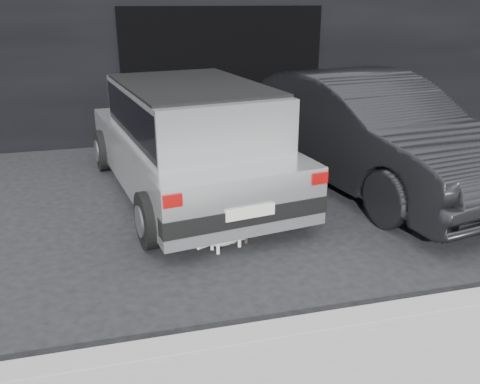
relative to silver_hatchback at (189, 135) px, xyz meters
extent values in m
plane|color=black|center=(0.18, -1.04, -0.90)|extent=(80.00, 80.00, 0.00)
cube|color=black|center=(1.18, 4.96, 1.60)|extent=(34.00, 4.00, 5.00)
cube|color=black|center=(1.18, 2.95, 0.40)|extent=(4.00, 0.10, 2.60)
cube|color=gray|center=(1.18, -3.64, -0.84)|extent=(18.00, 0.25, 0.12)
cube|color=#BBBEC1|center=(-0.02, 0.11, -0.34)|extent=(2.65, 4.70, 0.71)
cube|color=#BBBEC1|center=(0.02, -0.11, 0.36)|extent=(2.19, 3.20, 0.71)
cube|color=black|center=(0.02, -0.11, 0.36)|extent=(2.18, 3.09, 0.57)
cube|color=black|center=(0.32, -2.00, -0.45)|extent=(2.01, 0.49, 0.21)
cube|color=black|center=(-0.35, 2.23, -0.45)|extent=(2.01, 0.49, 0.21)
cube|color=silver|center=(0.33, -2.10, -0.38)|extent=(0.59, 0.11, 0.14)
cube|color=#8C0707|center=(-0.54, -2.23, -0.10)|extent=(0.21, 0.07, 0.14)
cube|color=#8C0707|center=(1.20, -1.96, -0.10)|extent=(0.21, 0.07, 0.14)
cube|color=black|center=(0.02, -0.11, 0.73)|extent=(2.14, 2.91, 0.03)
cylinder|color=black|center=(-0.73, -1.61, -0.56)|extent=(0.35, 0.71, 0.68)
cylinder|color=slate|center=(-0.86, -1.64, -0.56)|extent=(0.08, 0.38, 0.38)
cylinder|color=black|center=(1.19, -1.31, -0.56)|extent=(0.35, 0.71, 0.68)
cylinder|color=slate|center=(1.32, -1.29, -0.56)|extent=(0.08, 0.38, 0.38)
cylinder|color=black|center=(-1.21, 1.48, -0.56)|extent=(0.35, 0.71, 0.68)
cylinder|color=slate|center=(-1.35, 1.46, -0.56)|extent=(0.08, 0.38, 0.38)
cylinder|color=black|center=(0.70, 1.78, -0.56)|extent=(0.35, 0.71, 0.68)
cylinder|color=slate|center=(0.83, 1.80, -0.56)|extent=(0.08, 0.38, 0.38)
imported|color=black|center=(2.69, -0.21, -0.06)|extent=(2.73, 5.36, 1.69)
ellipsoid|color=beige|center=(0.35, -1.62, -0.78)|extent=(0.44, 0.62, 0.22)
ellipsoid|color=beige|center=(0.31, -1.75, -0.76)|extent=(0.31, 0.31, 0.20)
ellipsoid|color=black|center=(0.26, -1.89, -0.72)|extent=(0.19, 0.18, 0.14)
sphere|color=black|center=(0.24, -1.95, -0.73)|extent=(0.06, 0.06, 0.06)
cone|color=black|center=(0.30, -1.89, -0.65)|extent=(0.07, 0.08, 0.07)
cone|color=black|center=(0.23, -1.86, -0.65)|extent=(0.07, 0.08, 0.07)
cylinder|color=black|center=(0.36, -1.80, -0.87)|extent=(0.05, 0.05, 0.07)
cylinder|color=black|center=(0.23, -1.76, -0.87)|extent=(0.05, 0.05, 0.07)
cylinder|color=black|center=(0.47, -1.49, -0.87)|extent=(0.05, 0.05, 0.07)
cylinder|color=black|center=(0.34, -1.44, -0.87)|extent=(0.05, 0.05, 0.07)
cylinder|color=black|center=(0.45, -1.33, -0.82)|extent=(0.05, 0.31, 0.09)
ellipsoid|color=silver|center=(0.10, -1.87, -0.74)|extent=(0.56, 0.42, 0.22)
ellipsoid|color=silver|center=(0.22, -1.83, -0.72)|extent=(0.28, 0.28, 0.18)
ellipsoid|color=silver|center=(0.34, -1.78, -0.64)|extent=(0.17, 0.18, 0.13)
sphere|color=silver|center=(0.40, -1.76, -0.65)|extent=(0.06, 0.06, 0.06)
cone|color=silver|center=(0.31, -1.75, -0.58)|extent=(0.07, 0.06, 0.07)
cone|color=silver|center=(0.34, -1.82, -0.58)|extent=(0.07, 0.06, 0.07)
cylinder|color=silver|center=(0.22, -1.76, -0.84)|extent=(0.04, 0.04, 0.13)
cylinder|color=silver|center=(0.26, -1.88, -0.84)|extent=(0.04, 0.04, 0.13)
cylinder|color=silver|center=(-0.06, -1.87, -0.84)|extent=(0.04, 0.04, 0.13)
cylinder|color=silver|center=(-0.02, -1.99, -0.84)|extent=(0.04, 0.04, 0.13)
cylinder|color=silver|center=(-0.16, -1.97, -0.79)|extent=(0.23, 0.21, 0.08)
ellipsoid|color=gray|center=(0.02, -1.93, -0.72)|extent=(0.22, 0.20, 0.09)
camera|label=1|loc=(-1.07, -7.06, 1.83)|focal=38.00mm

